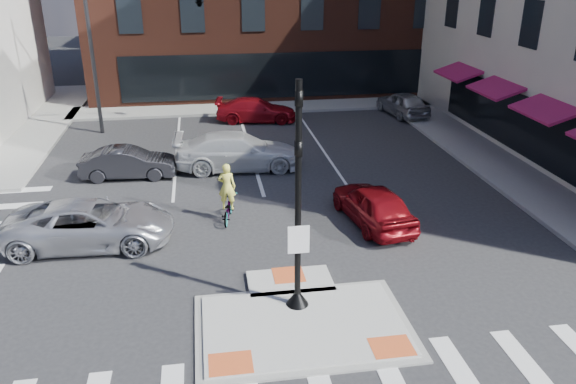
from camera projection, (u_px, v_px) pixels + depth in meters
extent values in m
plane|color=#28282B|center=(300.00, 316.00, 14.58)|extent=(120.00, 120.00, 0.00)
cube|color=gray|center=(303.00, 327.00, 14.11)|extent=(5.40, 3.60, 0.06)
cube|color=#A8A8A3|center=(303.00, 326.00, 14.10)|extent=(5.00, 3.20, 0.12)
cube|color=#A8A8A3|center=(290.00, 282.00, 16.01)|extent=(2.40, 1.40, 0.12)
cube|color=#DC5626|center=(231.00, 363.00, 12.71)|extent=(1.00, 0.80, 0.01)
cube|color=#DC5626|center=(392.00, 347.00, 13.26)|extent=(1.00, 0.80, 0.01)
cube|color=#DC5626|center=(288.00, 275.00, 16.26)|extent=(0.90, 0.90, 0.01)
cube|color=gray|center=(43.00, 124.00, 31.20)|extent=(3.00, 20.00, 0.15)
cube|color=gray|center=(497.00, 163.00, 25.22)|extent=(3.00, 24.00, 0.15)
cube|color=gray|center=(286.00, 106.00, 35.03)|extent=(26.00, 3.00, 0.15)
cube|color=black|center=(283.00, 75.00, 35.28)|extent=(20.00, 0.12, 2.80)
cube|color=black|center=(528.00, 127.00, 24.76)|extent=(0.12, 16.00, 2.60)
cube|color=#AF1755|center=(518.00, 98.00, 24.14)|extent=(1.46, 3.00, 0.58)
cube|color=#AF1755|center=(458.00, 72.00, 29.61)|extent=(1.46, 3.00, 0.58)
cone|color=black|center=(297.00, 297.00, 14.81)|extent=(0.60, 0.60, 0.45)
cylinder|color=black|center=(298.00, 197.00, 13.71)|extent=(0.16, 0.16, 5.80)
cube|color=white|center=(299.00, 240.00, 14.02)|extent=(0.55, 0.04, 0.75)
imported|color=black|center=(299.00, 114.00, 12.90)|extent=(0.18, 0.22, 1.10)
imported|color=black|center=(298.00, 163.00, 13.36)|extent=(0.18, 0.22, 1.10)
cylinder|color=black|center=(92.00, 57.00, 28.36)|extent=(0.20, 0.20, 8.00)
imported|color=silver|center=(90.00, 224.00, 18.00)|extent=(5.39, 2.66, 1.47)
imported|color=maroon|center=(373.00, 204.00, 19.47)|extent=(2.29, 4.37, 1.42)
imported|color=silver|center=(238.00, 151.00, 24.54)|extent=(5.60, 2.50, 1.59)
imported|color=#25252A|center=(128.00, 163.00, 23.58)|extent=(4.00, 1.55, 1.30)
imported|color=#B1B4B8|center=(403.00, 104.00, 32.93)|extent=(2.32, 4.41, 1.43)
imported|color=maroon|center=(256.00, 110.00, 31.76)|extent=(4.76, 2.50, 1.32)
imported|color=#3F3F44|center=(228.00, 209.00, 19.76)|extent=(0.90, 1.76, 0.88)
imported|color=#F6F156|center=(227.00, 186.00, 19.44)|extent=(0.68, 0.51, 1.69)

